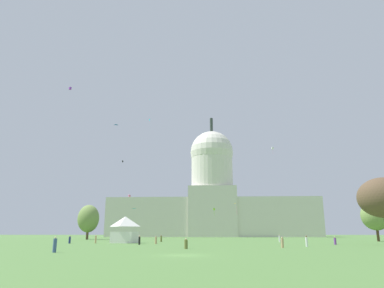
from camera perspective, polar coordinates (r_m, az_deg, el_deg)
The scene contains 26 objects.
ground_plane at distance 36.97m, azimuth -1.36°, elevation -17.42°, with size 800.00×800.00×0.00m, color #4C7538.
capitol_building at distance 206.55m, azimuth 3.29°, elevation -9.03°, with size 117.66×25.18×69.81m.
event_tent at distance 82.08m, azimuth -10.73°, elevation -13.31°, with size 5.79×5.36×5.73m.
tree_east_near at distance 77.26m, azimuth 28.36°, elevation -7.59°, with size 11.88×11.18×12.51m.
tree_west_mid at distance 129.18m, azimuth -16.30°, elevation -11.43°, with size 10.10×9.71×11.57m.
tree_east_far at distance 108.44m, azimuth 27.37°, elevation -10.15°, with size 8.39×7.60×10.66m.
person_white_front_left at distance 62.26m, azimuth 17.91°, elevation -14.66°, with size 0.48×0.48×1.75m.
person_white_front_center at distance 89.63m, azimuth 13.88°, elevation -14.54°, with size 0.47×0.47×1.78m.
person_tan_mid_left at distance 81.73m, azimuth -15.20°, elevation -14.57°, with size 0.53×0.53×1.71m.
person_navy_front_right at distance 82.03m, azimuth -19.04°, elevation -14.35°, with size 0.50×0.50×1.60m.
person_tan_edge_west at distance 56.54m, azimuth 14.29°, elevation -15.11°, with size 0.47×0.47×1.61m.
person_olive_aisle_center at distance 51.51m, azimuth -0.97°, elevation -15.77°, with size 0.67×0.67×1.44m.
person_purple_lawn_far_right at distance 74.70m, azimuth 21.98°, elevation -14.26°, with size 0.62×0.62×1.46m.
person_olive_back_center at distance 91.78m, azimuth -4.97°, elevation -14.91°, with size 0.61×0.61×1.66m.
person_black_near_tree_east at distance 70.03m, azimuth -8.44°, elevation -15.06°, with size 0.52×0.52×1.68m.
person_tan_near_tent at distance 75.02m, azimuth -5.81°, elevation -15.13°, with size 0.55×0.55×1.55m.
person_denim_mid_center at distance 44.85m, azimuth -21.16°, elevation -14.91°, with size 0.56×0.56×1.74m.
kite_white_high at distance 183.63m, azimuth 12.81°, elevation -0.66°, with size 1.08×1.05×3.32m.
kite_violet_high at distance 116.09m, azimuth -18.97°, elevation 8.44°, with size 0.87×0.86×0.81m.
kite_black_mid at distance 167.58m, azimuth -11.07°, elevation -2.75°, with size 0.73×0.38×0.95m.
kite_turquoise_low at distance 136.50m, azimuth -9.39°, elevation -10.32°, with size 1.58×1.42×0.15m.
kite_cyan_high at distance 137.74m, azimuth -6.82°, elevation 3.88°, with size 0.49×0.78×0.88m.
kite_lime_low at distance 128.24m, azimuth 3.57°, elevation -10.41°, with size 0.84×0.78×2.64m.
kite_blue_high at distance 114.92m, azimuth -12.07°, elevation 2.99°, with size 1.30×0.96×0.24m.
kite_gold_low at distance 124.12m, azimuth 7.22°, elevation -9.68°, with size 1.10×1.39×3.66m.
kite_pink_mid at distance 172.46m, azimuth -10.02°, elevation -8.19°, with size 1.23×1.25×1.05m.
Camera 1 is at (2.87, -36.79, 2.15)m, focal length 33.24 mm.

